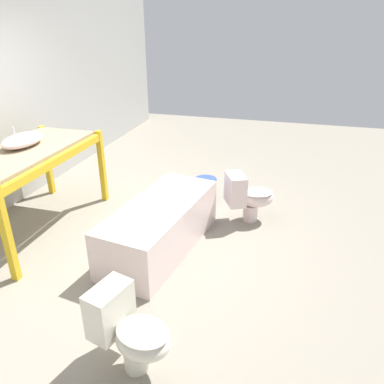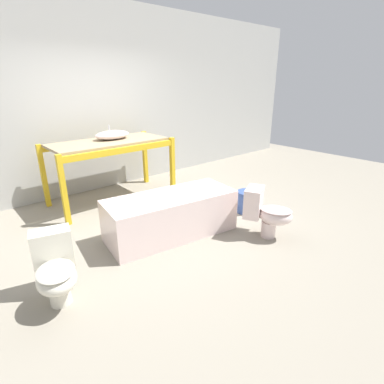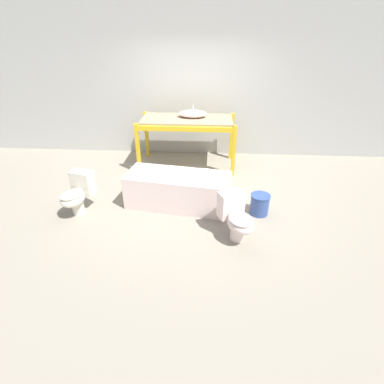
{
  "view_description": "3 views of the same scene",
  "coord_description": "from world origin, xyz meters",
  "px_view_note": "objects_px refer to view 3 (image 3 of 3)",
  "views": [
    {
      "loc": [
        -3.48,
        -1.79,
        2.35
      ],
      "look_at": [
        0.14,
        -0.79,
        0.61
      ],
      "focal_mm": 35.0,
      "sensor_mm": 36.0,
      "label": 1
    },
    {
      "loc": [
        -2.25,
        -3.32,
        1.91
      ],
      "look_at": [
        -0.11,
        -0.89,
        0.7
      ],
      "focal_mm": 28.0,
      "sensor_mm": 36.0,
      "label": 2
    },
    {
      "loc": [
        0.37,
        -4.75,
        2.64
      ],
      "look_at": [
        0.12,
        -0.95,
        0.49
      ],
      "focal_mm": 28.0,
      "sensor_mm": 36.0,
      "label": 3
    }
  ],
  "objects_px": {
    "toilet_near": "(77,193)",
    "toilet_far": "(236,217)",
    "bucket_white": "(260,204)",
    "bathtub_main": "(178,188)",
    "sink_basin": "(193,114)"
  },
  "relations": [
    {
      "from": "sink_basin",
      "to": "bathtub_main",
      "type": "xyz_separation_m",
      "value": [
        -0.13,
        -1.71,
        -0.76
      ]
    },
    {
      "from": "sink_basin",
      "to": "bathtub_main",
      "type": "bearing_deg",
      "value": -94.25
    },
    {
      "from": "toilet_far",
      "to": "sink_basin",
      "type": "bearing_deg",
      "value": 80.63
    },
    {
      "from": "bathtub_main",
      "to": "toilet_near",
      "type": "distance_m",
      "value": 1.58
    },
    {
      "from": "toilet_near",
      "to": "sink_basin",
      "type": "bearing_deg",
      "value": 65.65
    },
    {
      "from": "sink_basin",
      "to": "toilet_far",
      "type": "height_order",
      "value": "sink_basin"
    },
    {
      "from": "bathtub_main",
      "to": "bucket_white",
      "type": "height_order",
      "value": "bathtub_main"
    },
    {
      "from": "sink_basin",
      "to": "bathtub_main",
      "type": "distance_m",
      "value": 1.87
    },
    {
      "from": "bucket_white",
      "to": "toilet_near",
      "type": "bearing_deg",
      "value": -177.23
    },
    {
      "from": "bathtub_main",
      "to": "toilet_far",
      "type": "distance_m",
      "value": 1.22
    },
    {
      "from": "toilet_near",
      "to": "bathtub_main",
      "type": "bearing_deg",
      "value": 27.1
    },
    {
      "from": "toilet_near",
      "to": "toilet_far",
      "type": "distance_m",
      "value": 2.48
    },
    {
      "from": "toilet_far",
      "to": "bucket_white",
      "type": "xyz_separation_m",
      "value": [
        0.42,
        0.65,
        -0.17
      ]
    },
    {
      "from": "bucket_white",
      "to": "toilet_far",
      "type": "bearing_deg",
      "value": -122.82
    },
    {
      "from": "toilet_far",
      "to": "bucket_white",
      "type": "height_order",
      "value": "toilet_far"
    }
  ]
}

